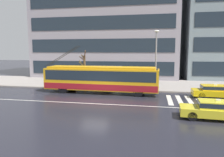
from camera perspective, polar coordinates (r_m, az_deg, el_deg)
The scene contains 16 objects.
ground_plane at distance 20.18m, azimuth -4.62°, elevation -5.83°, with size 160.00×160.00×0.00m, color #22222B.
sidewalk_slab at distance 30.05m, azimuth 0.69°, elevation -1.33°, with size 80.00×10.00×0.14m, color gray.
crosswalk_stripe_edge_near at distance 21.13m, azimuth 15.04°, elevation -5.45°, with size 0.44×4.40×0.01m, color beige.
crosswalk_stripe_inner_a at distance 21.21m, azimuth 17.48°, elevation -5.49°, with size 0.44×4.40×0.01m, color beige.
crosswalk_stripe_center at distance 21.33m, azimuth 19.89°, elevation -5.52°, with size 0.44×4.40×0.01m, color beige.
crosswalk_stripe_inner_b at distance 21.49m, azimuth 22.27°, elevation -5.53°, with size 0.44×4.40×0.01m, color beige.
lane_centre_line at distance 19.06m, azimuth -5.61°, elevation -6.61°, with size 72.00×0.14×0.01m, color silver.
trolleybus at distance 23.51m, azimuth -2.91°, elevation 0.00°, with size 12.71×2.96×5.17m.
taxi_ahead_of_bus at distance 23.42m, azimuth 25.90°, elevation -2.96°, with size 4.63×1.82×1.39m.
taxi_oncoming_far at distance 16.15m, azimuth 25.86°, elevation -7.32°, with size 4.59×1.99×1.39m.
bus_shelter at distance 26.65m, azimuth -1.74°, elevation 1.80°, with size 3.94×1.50×2.58m.
pedestrian_at_shelter at distance 27.04m, azimuth -9.53°, elevation 1.21°, with size 1.34×1.34×1.99m.
pedestrian_approaching_curb at distance 26.20m, azimuth -3.43°, elevation 1.10°, with size 1.44×1.44×2.02m.
street_lamp at distance 24.76m, azimuth 11.61°, elevation 6.10°, with size 0.60×0.32×6.74m.
street_tree_bare at distance 28.65m, azimuth -7.40°, elevation 2.84°, with size 1.48×1.57×4.55m.
office_tower_corner_left at distance 40.93m, azimuth -1.19°, elevation 18.45°, with size 24.74×12.75×24.98m.
Camera 1 is at (5.35, -18.91, 4.57)m, focal length 34.47 mm.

